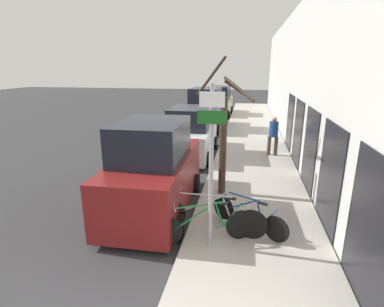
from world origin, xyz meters
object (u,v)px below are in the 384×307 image
object	(u,v)px
bicycle_0	(205,226)
street_tree	(223,137)
parked_car_0	(154,172)
parked_car_3	(219,102)
bicycle_2	(248,216)
signpost	(211,162)
parked_car_2	(206,111)
bicycle_1	(210,216)
pedestrian_near	(273,133)
parked_car_1	(191,134)

from	to	relation	value
bicycle_0	street_tree	size ratio (longest dim) A/B	0.55
parked_car_0	parked_car_3	xyz separation A→B (m)	(0.07, 17.20, -0.08)
bicycle_0	bicycle_2	distance (m)	1.18
bicycle_0	parked_car_3	distance (m)	18.86
signpost	parked_car_2	world-z (taller)	signpost
parked_car_0	bicycle_1	bearing A→B (deg)	-34.99
bicycle_2	parked_car_0	xyz separation A→B (m)	(-2.54, 0.85, 0.62)
bicycle_0	parked_car_0	xyz separation A→B (m)	(-1.61, 1.59, 0.58)
parked_car_2	pedestrian_near	distance (m)	6.64
signpost	bicycle_1	size ratio (longest dim) A/B	1.32
signpost	parked_car_2	distance (m)	13.04
bicycle_0	bicycle_1	distance (m)	0.47
street_tree	parked_car_1	bearing A→B (deg)	112.91
bicycle_1	pedestrian_near	size ratio (longest dim) A/B	1.53
parked_car_2	pedestrian_near	world-z (taller)	parked_car_2
bicycle_0	bicycle_2	xyz separation A→B (m)	(0.93, 0.73, -0.04)
parked_car_3	bicycle_2	bearing A→B (deg)	-79.91
parked_car_0	parked_car_2	world-z (taller)	parked_car_2
signpost	parked_car_1	world-z (taller)	signpost
bicycle_1	pedestrian_near	world-z (taller)	pedestrian_near
parked_car_2	street_tree	size ratio (longest dim) A/B	1.17
bicycle_1	parked_car_2	distance (m)	12.44
signpost	parked_car_3	bearing A→B (deg)	95.05
parked_car_3	pedestrian_near	xyz separation A→B (m)	(3.46, -11.54, 0.07)
parked_car_1	pedestrian_near	xyz separation A→B (m)	(3.54, 0.32, 0.14)
bicycle_2	parked_car_1	bearing A→B (deg)	56.24
bicycle_1	bicycle_2	size ratio (longest dim) A/B	1.49
parked_car_0	parked_car_2	distance (m)	11.17
parked_car_1	parked_car_2	world-z (taller)	parked_car_2
pedestrian_near	parked_car_3	bearing A→B (deg)	110.90
street_tree	signpost	bearing A→B (deg)	-90.00
signpost	parked_car_1	xyz separation A→B (m)	(-1.74, 7.04, -1.07)
bicycle_0	bicycle_2	world-z (taller)	bicycle_0
parked_car_0	street_tree	distance (m)	2.26
bicycle_2	street_tree	size ratio (longest dim) A/B	0.43
bicycle_0	pedestrian_near	distance (m)	7.52
bicycle_2	pedestrian_near	world-z (taller)	pedestrian_near
parked_car_2	pedestrian_near	bearing A→B (deg)	-53.61
bicycle_2	parked_car_3	world-z (taller)	parked_car_3
parked_car_3	street_tree	distance (m)	16.09
pedestrian_near	street_tree	size ratio (longest dim) A/B	0.42
parked_car_2	parked_car_3	world-z (taller)	parked_car_2
parked_car_1	parked_car_2	distance (m)	5.84
bicycle_1	parked_car_1	bearing A→B (deg)	21.02
parked_car_3	pedestrian_near	bearing A→B (deg)	-70.99
bicycle_2	pedestrian_near	xyz separation A→B (m)	(0.99, 6.51, 0.62)
bicycle_1	parked_car_3	size ratio (longest dim) A/B	0.57
parked_car_3	bicycle_0	bearing A→B (deg)	-83.01
parked_car_0	pedestrian_near	size ratio (longest dim) A/B	2.61
parked_car_0	parked_car_3	world-z (taller)	parked_car_0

